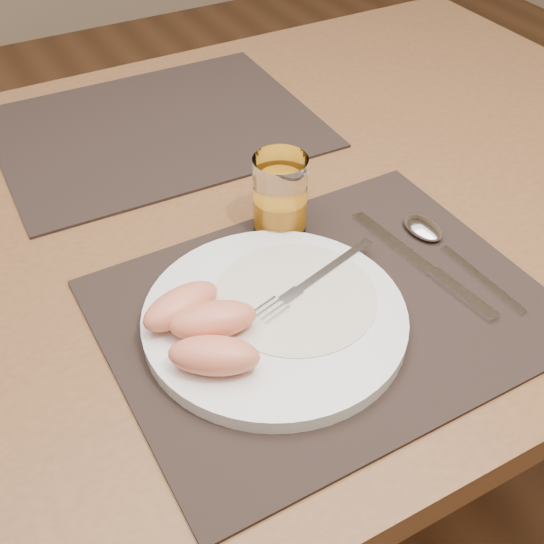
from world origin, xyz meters
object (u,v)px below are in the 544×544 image
(table, at_px, (234,254))
(fork, at_px, (307,285))
(placemat_near, at_px, (326,309))
(plate, at_px, (275,318))
(spoon, at_px, (431,235))
(placemat_far, at_px, (157,128))
(knife, at_px, (432,271))
(juice_glass, at_px, (280,198))

(table, xyz_separation_m, fork, (-0.01, -0.20, 0.11))
(placemat_near, relative_size, plate, 1.67)
(placemat_near, relative_size, spoon, 2.35)
(placemat_far, xyz_separation_m, fork, (0.01, -0.42, 0.02))
(placemat_near, relative_size, placemat_far, 1.00)
(plate, relative_size, knife, 1.23)
(fork, xyz_separation_m, juice_glass, (0.03, 0.12, 0.02))
(placemat_near, bearing_deg, juice_glass, 80.10)
(plate, height_order, spoon, plate)
(spoon, distance_m, juice_glass, 0.18)
(fork, distance_m, knife, 0.15)
(placemat_near, distance_m, fork, 0.03)
(placemat_near, height_order, knife, knife)
(table, distance_m, spoon, 0.27)
(table, height_order, plate, plate)
(fork, height_order, spoon, fork)
(table, bearing_deg, fork, -92.10)
(fork, height_order, knife, fork)
(placemat_near, xyz_separation_m, plate, (-0.06, 0.01, 0.01))
(table, relative_size, spoon, 7.31)
(placemat_near, distance_m, spoon, 0.18)
(fork, relative_size, juice_glass, 1.79)
(plate, height_order, fork, fork)
(placemat_near, distance_m, placemat_far, 0.44)
(fork, distance_m, juice_glass, 0.13)
(spoon, bearing_deg, placemat_near, -166.97)
(spoon, relative_size, juice_glass, 1.99)
(plate, distance_m, spoon, 0.23)
(placemat_far, bearing_deg, spoon, -65.07)
(plate, bearing_deg, fork, 20.28)
(knife, bearing_deg, fork, 166.58)
(placemat_far, height_order, plate, plate)
(knife, relative_size, spoon, 1.15)
(placemat_far, xyz_separation_m, spoon, (0.19, -0.40, 0.01))
(placemat_near, relative_size, fork, 2.61)
(plate, bearing_deg, placemat_near, -5.91)
(placemat_near, height_order, placemat_far, same)
(table, relative_size, knife, 6.35)
(spoon, bearing_deg, plate, -171.69)
(placemat_far, relative_size, spoon, 2.35)
(table, xyz_separation_m, spoon, (0.17, -0.18, 0.09))
(placemat_far, bearing_deg, plate, -95.61)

